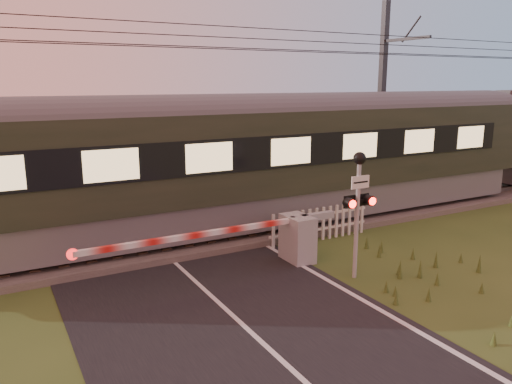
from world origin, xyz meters
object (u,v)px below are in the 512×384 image
train (492,140)px  boom_gate (289,237)px  crossing_signal (358,193)px  picket_fence (320,224)px  catenary_mast (383,97)px

train → boom_gate: train is taller
boom_gate → crossing_signal: crossing_signal is taller
train → picket_fence: bearing=-169.3°
train → catenary_mast: size_ratio=5.46×
crossing_signal → train: bearing=23.0°
train → boom_gate: size_ratio=6.22×
crossing_signal → picket_fence: 3.30m
boom_gate → train: bearing=14.3°
picket_fence → catenary_mast: size_ratio=0.45×
boom_gate → crossing_signal: (0.84, -1.62, 1.41)m
boom_gate → catenary_mast: 9.94m
boom_gate → picket_fence: bearing=31.9°
boom_gate → catenary_mast: size_ratio=0.88×
train → picket_fence: (-9.98, -1.89, -1.73)m
picket_fence → catenary_mast: bearing=34.6°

